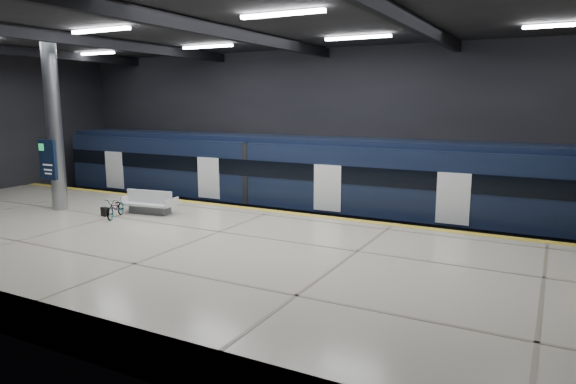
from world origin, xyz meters
The scene contains 10 objects.
ground centered at (0.00, 0.00, 0.00)m, with size 30.00×30.00×0.00m, color black.
room_shell centered at (0.00, 0.00, 5.72)m, with size 30.10×16.10×8.05m.
platform centered at (0.00, -2.50, 0.55)m, with size 30.00×11.00×1.10m, color beige.
safety_strip centered at (0.00, 2.75, 1.11)m, with size 30.00×0.40×0.01m, color gold.
rails centered at (0.00, 5.50, 0.08)m, with size 30.00×1.52×0.16m.
train centered at (0.60, 5.50, 2.06)m, with size 29.40×2.84×3.79m.
bench centered at (-4.13, 0.09, 1.43)m, with size 2.22×1.13×0.94m.
bicycle centered at (-4.75, -1.09, 1.49)m, with size 0.52×1.48×0.78m, color #99999E.
pannier_bag centered at (-5.35, -1.09, 1.28)m, with size 0.30×0.18×0.35m, color black.
info_column centered at (-8.00, -1.03, 4.46)m, with size 0.90×0.78×6.90m.
Camera 1 is at (10.06, -15.00, 5.50)m, focal length 32.00 mm.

